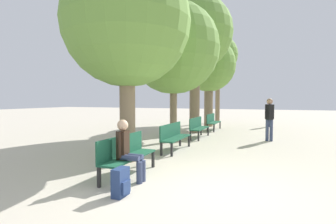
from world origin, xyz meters
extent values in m
plane|color=beige|center=(0.00, 0.00, 0.00)|extent=(80.00, 80.00, 0.00)
cube|color=#195138|center=(-1.85, 0.27, 0.42)|extent=(0.42, 1.82, 0.04)
cube|color=#195138|center=(-2.05, 0.27, 0.66)|extent=(0.04, 1.82, 0.44)
cube|color=black|center=(-1.69, -0.60, 0.20)|extent=(0.06, 0.06, 0.40)
cube|color=black|center=(-1.69, 1.13, 0.20)|extent=(0.06, 0.06, 0.40)
cube|color=black|center=(-2.02, -0.60, 0.20)|extent=(0.06, 0.06, 0.40)
cube|color=black|center=(-2.02, 1.13, 0.20)|extent=(0.06, 0.06, 0.40)
cube|color=#195138|center=(-1.85, 3.30, 0.42)|extent=(0.42, 1.82, 0.04)
cube|color=#195138|center=(-2.05, 3.30, 0.66)|extent=(0.04, 1.82, 0.44)
cube|color=black|center=(-1.69, 2.44, 0.20)|extent=(0.06, 0.06, 0.40)
cube|color=black|center=(-1.69, 4.17, 0.20)|extent=(0.06, 0.06, 0.40)
cube|color=black|center=(-2.02, 2.44, 0.20)|extent=(0.06, 0.06, 0.40)
cube|color=black|center=(-2.02, 4.17, 0.20)|extent=(0.06, 0.06, 0.40)
cube|color=#195138|center=(-1.85, 6.34, 0.42)|extent=(0.42, 1.82, 0.04)
cube|color=#195138|center=(-2.05, 6.34, 0.66)|extent=(0.04, 1.82, 0.44)
cube|color=black|center=(-1.69, 5.47, 0.20)|extent=(0.06, 0.06, 0.40)
cube|color=black|center=(-1.69, 7.20, 0.20)|extent=(0.06, 0.06, 0.40)
cube|color=black|center=(-2.02, 5.47, 0.20)|extent=(0.06, 0.06, 0.40)
cube|color=black|center=(-2.02, 7.20, 0.20)|extent=(0.06, 0.06, 0.40)
cube|color=#195138|center=(-1.85, 9.37, 0.42)|extent=(0.42, 1.82, 0.04)
cube|color=#195138|center=(-2.05, 9.37, 0.66)|extent=(0.04, 1.82, 0.44)
cube|color=black|center=(-1.69, 8.50, 0.20)|extent=(0.06, 0.06, 0.40)
cube|color=black|center=(-1.69, 10.24, 0.20)|extent=(0.06, 0.06, 0.40)
cube|color=black|center=(-2.02, 8.50, 0.20)|extent=(0.06, 0.06, 0.40)
cube|color=black|center=(-2.02, 10.24, 0.20)|extent=(0.06, 0.06, 0.40)
cylinder|color=#7A664C|center=(-2.60, 1.46, 1.39)|extent=(0.42, 0.42, 2.77)
sphere|color=olive|center=(-2.60, 1.46, 3.71)|extent=(3.40, 3.40, 3.40)
cylinder|color=#7A664C|center=(-2.60, 5.03, 1.35)|extent=(0.28, 0.28, 2.69)
sphere|color=olive|center=(-2.60, 5.03, 3.69)|extent=(3.61, 3.61, 3.61)
cylinder|color=#7A664C|center=(-2.60, 8.10, 1.99)|extent=(0.51, 0.51, 3.97)
sphere|color=olive|center=(-2.60, 8.10, 5.01)|extent=(3.76, 3.76, 3.76)
cylinder|color=#7A664C|center=(-2.60, 11.26, 1.44)|extent=(0.54, 0.54, 2.88)
sphere|color=olive|center=(-2.60, 11.26, 3.78)|extent=(3.27, 3.27, 3.27)
cylinder|color=#7A664C|center=(-2.60, 14.16, 2.04)|extent=(0.32, 0.32, 4.07)
sphere|color=olive|center=(-2.60, 14.16, 4.84)|extent=(2.80, 2.80, 2.80)
cylinder|color=#384260|center=(-1.62, -0.11, 0.50)|extent=(0.42, 0.12, 0.12)
cylinder|color=#384260|center=(-1.41, -0.11, 0.22)|extent=(0.12, 0.12, 0.44)
cylinder|color=#384260|center=(-1.62, 0.04, 0.50)|extent=(0.42, 0.12, 0.12)
cylinder|color=#384260|center=(-1.41, 0.04, 0.22)|extent=(0.12, 0.12, 0.44)
cube|color=black|center=(-1.83, -0.04, 0.73)|extent=(0.19, 0.23, 0.59)
cylinder|color=black|center=(-1.83, -0.16, 0.76)|extent=(0.09, 0.09, 0.53)
cylinder|color=black|center=(-1.83, 0.09, 0.76)|extent=(0.09, 0.09, 0.53)
sphere|color=tan|center=(-1.83, -0.04, 1.15)|extent=(0.23, 0.23, 0.23)
cube|color=navy|center=(-1.39, -0.85, 0.25)|extent=(0.18, 0.34, 0.50)
cube|color=navy|center=(-1.28, -0.85, 0.17)|extent=(0.04, 0.24, 0.22)
cylinder|color=#384260|center=(0.87, 6.50, 0.43)|extent=(0.13, 0.13, 0.86)
cylinder|color=#384260|center=(1.03, 6.50, 0.43)|extent=(0.13, 0.13, 0.86)
cube|color=black|center=(0.95, 6.50, 1.17)|extent=(0.30, 0.31, 0.61)
cylinder|color=black|center=(0.82, 6.50, 1.18)|extent=(0.09, 0.09, 0.58)
cylinder|color=black|center=(1.08, 6.50, 1.18)|extent=(0.09, 0.09, 0.58)
sphere|color=#A37A5B|center=(0.95, 6.50, 1.59)|extent=(0.23, 0.23, 0.23)
cylinder|color=#384260|center=(0.80, 12.19, 0.40)|extent=(0.12, 0.12, 0.80)
cylinder|color=#384260|center=(0.94, 12.19, 0.40)|extent=(0.12, 0.12, 0.80)
cube|color=maroon|center=(0.87, 12.19, 1.09)|extent=(0.26, 0.24, 0.57)
cylinder|color=maroon|center=(0.75, 12.19, 1.10)|extent=(0.08, 0.08, 0.54)
cylinder|color=maroon|center=(0.99, 12.19, 1.10)|extent=(0.08, 0.08, 0.54)
sphere|color=brown|center=(0.87, 12.19, 1.49)|extent=(0.22, 0.22, 0.22)
camera|label=1|loc=(1.01, -4.69, 1.68)|focal=28.00mm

